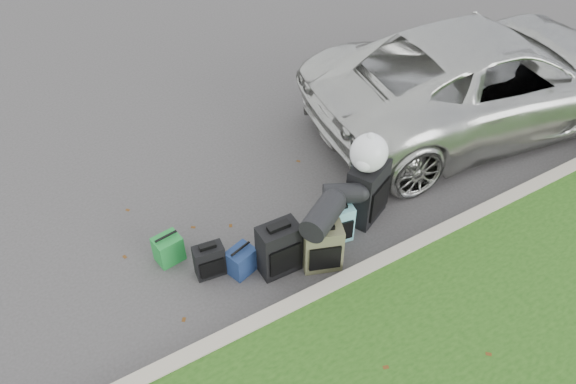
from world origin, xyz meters
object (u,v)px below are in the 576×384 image
suitcase_large_black_left (279,249)px  tote_navy (241,261)px  suitcase_small_black (209,261)px  suv (487,77)px  suitcase_large_black_right (367,192)px  suitcase_olive (322,247)px  tote_green (168,249)px  suitcase_teal (338,223)px

suitcase_large_black_left → tote_navy: suitcase_large_black_left is taller
suitcase_small_black → suv: bearing=15.8°
suitcase_large_black_left → tote_navy: 0.48m
suitcase_small_black → suitcase_large_black_right: 2.16m
suv → suitcase_large_black_right: bearing=115.3°
suitcase_large_black_right → suitcase_large_black_left: bearing=163.1°
suitcase_small_black → suitcase_large_black_left: bearing=-18.2°
suv → suitcase_olive: suv is taller
suitcase_small_black → suitcase_olive: bearing=-17.6°
tote_green → suitcase_small_black: bearing=-61.8°
suitcase_teal → tote_navy: bearing=-175.7°
suitcase_large_black_left → suitcase_teal: bearing=5.3°
suitcase_olive → suitcase_teal: bearing=53.7°
suv → suitcase_teal: bearing=115.0°
suv → tote_green: size_ratio=15.70×
suitcase_small_black → suitcase_large_black_right: (2.14, -0.15, 0.20)m
suitcase_large_black_right → suitcase_small_black: bearing=150.9°
suitcase_olive → suitcase_large_black_right: (0.95, 0.41, 0.11)m
suitcase_small_black → suitcase_large_black_left: 0.82m
suitcase_small_black → suitcase_olive: suitcase_olive is taller
suitcase_large_black_left → tote_green: (-1.06, 0.81, -0.17)m
suitcase_olive → suitcase_large_black_right: 1.04m
suitcase_small_black → suitcase_large_black_right: suitcase_large_black_right is taller
suitcase_teal → suitcase_large_black_right: suitcase_large_black_right is taller
suitcase_olive → suitcase_teal: 0.49m
suv → suitcase_large_black_left: size_ratio=8.11×
suitcase_small_black → suitcase_large_black_left: suitcase_large_black_left is taller
suv → suitcase_olive: (-3.82, -1.28, -0.46)m
suitcase_large_black_left → suitcase_small_black: bearing=155.9°
suitcase_olive → suitcase_large_black_left: bearing=176.6°
suitcase_large_black_left → suitcase_olive: (0.46, -0.21, -0.03)m
tote_navy → suitcase_teal: bearing=-23.7°
suitcase_olive → tote_navy: bearing=175.4°
suitcase_large_black_right → suitcase_teal: bearing=170.3°
tote_green → tote_navy: tote_green is taller
suitcase_large_black_right → suitcase_olive: bearing=178.4°
suitcase_olive → tote_green: (-1.52, 1.02, -0.13)m
suitcase_small_black → tote_navy: size_ratio=1.29×
suv → suitcase_large_black_left: 4.43m
suitcase_large_black_left → tote_green: size_ratio=1.94×
tote_green → tote_navy: (0.66, -0.61, -0.01)m
suv → suitcase_olive: 4.05m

